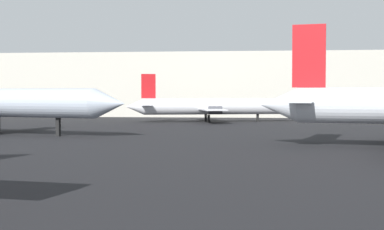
% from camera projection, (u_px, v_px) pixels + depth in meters
% --- Properties ---
extents(airplane_far_right, '(29.53, 18.00, 8.09)m').
position_uv_depth(airplane_far_right, '(213.00, 106.00, 96.32)').
color(airplane_far_right, white).
rests_on(airplane_far_right, ground_plane).
extents(terminal_building, '(89.56, 25.41, 13.28)m').
position_uv_depth(terminal_building, '(178.00, 85.00, 127.37)').
color(terminal_building, beige).
rests_on(terminal_building, ground_plane).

